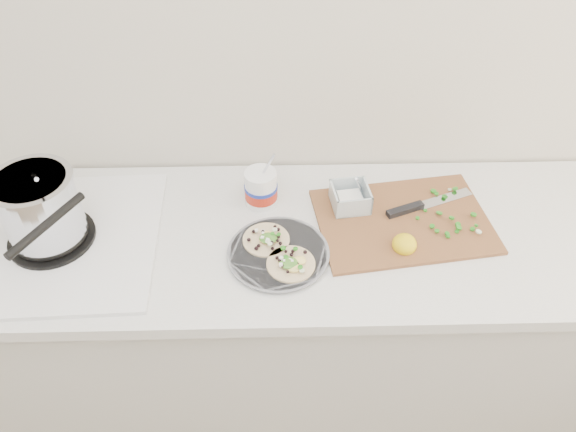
{
  "coord_description": "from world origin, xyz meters",
  "views": [
    {
      "loc": [
        0.15,
        0.25,
        2.09
      ],
      "look_at": [
        0.18,
        1.43,
        0.96
      ],
      "focal_mm": 35.0,
      "sensor_mm": 36.0,
      "label": 1
    }
  ],
  "objects_px": {
    "taco_plate": "(278,251)",
    "cutboard": "(398,215)",
    "stove": "(45,219)",
    "tub": "(262,186)"
  },
  "relations": [
    {
      "from": "stove",
      "to": "tub",
      "type": "relative_size",
      "value": 2.75
    },
    {
      "from": "stove",
      "to": "cutboard",
      "type": "relative_size",
      "value": 1.12
    },
    {
      "from": "cutboard",
      "to": "stove",
      "type": "bearing_deg",
      "value": 176.13
    },
    {
      "from": "taco_plate",
      "to": "tub",
      "type": "height_order",
      "value": "tub"
    },
    {
      "from": "stove",
      "to": "taco_plate",
      "type": "relative_size",
      "value": 2.13
    },
    {
      "from": "stove",
      "to": "taco_plate",
      "type": "xyz_separation_m",
      "value": [
        0.65,
        -0.07,
        -0.08
      ]
    },
    {
      "from": "stove",
      "to": "taco_plate",
      "type": "distance_m",
      "value": 0.66
    },
    {
      "from": "tub",
      "to": "stove",
      "type": "bearing_deg",
      "value": -165.41
    },
    {
      "from": "tub",
      "to": "cutboard",
      "type": "height_order",
      "value": "tub"
    },
    {
      "from": "taco_plate",
      "to": "cutboard",
      "type": "relative_size",
      "value": 0.53
    }
  ]
}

